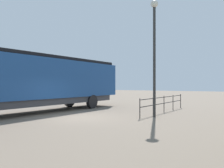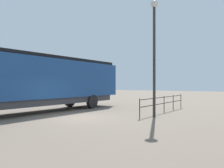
{
  "view_description": "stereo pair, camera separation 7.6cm",
  "coord_description": "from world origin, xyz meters",
  "views": [
    {
      "loc": [
        9.23,
        -10.27,
        1.93
      ],
      "look_at": [
        0.24,
        2.96,
        1.97
      ],
      "focal_mm": 37.42,
      "sensor_mm": 36.0,
      "label": 1
    },
    {
      "loc": [
        9.29,
        -10.23,
        1.93
      ],
      "look_at": [
        0.24,
        2.96,
        1.97
      ],
      "focal_mm": 37.42,
      "sensor_mm": 36.0,
      "label": 2
    }
  ],
  "objects": [
    {
      "name": "platform_fence",
      "position": [
        3.08,
        5.26,
        0.74
      ],
      "size": [
        0.05,
        7.35,
        1.14
      ],
      "color": "black",
      "rests_on": "ground_plane"
    },
    {
      "name": "ground_plane",
      "position": [
        0.0,
        0.0,
        0.0
      ],
      "size": [
        120.0,
        120.0,
        0.0
      ],
      "primitive_type": "plane",
      "color": "#756656"
    },
    {
      "name": "locomotive",
      "position": [
        -4.0,
        -0.7,
        2.22
      ],
      "size": [
        2.83,
        17.92,
        3.93
      ],
      "color": "navy",
      "rests_on": "ground_plane"
    },
    {
      "name": "lamp_post",
      "position": [
        3.54,
        2.57,
        4.51
      ],
      "size": [
        0.45,
        0.45,
        6.96
      ],
      "color": "#2D2D2D",
      "rests_on": "ground_plane"
    }
  ]
}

